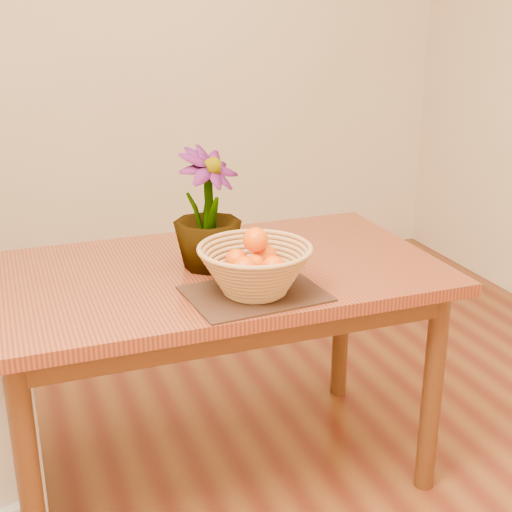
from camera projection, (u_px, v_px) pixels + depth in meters
name	position (u px, v px, depth m)	size (l,w,h in m)	color
wall_back	(102.00, 37.00, 3.73)	(4.00, 0.02, 2.70)	#FDEDC0
table	(215.00, 294.00, 2.25)	(1.40, 0.80, 0.75)	brown
placemat	(255.00, 294.00, 2.02)	(0.38, 0.28, 0.01)	#331C12
wicker_basket	(255.00, 271.00, 2.00)	(0.32, 0.32, 0.13)	#A47144
orange_pile	(255.00, 259.00, 1.99)	(0.16, 0.15, 0.13)	#E85F03
potted_plant	(207.00, 210.00, 2.17)	(0.21, 0.21, 0.37)	#1C4914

